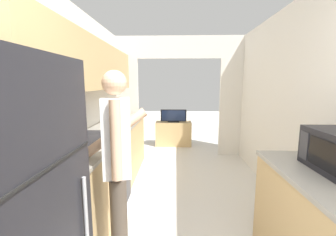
{
  "coord_description": "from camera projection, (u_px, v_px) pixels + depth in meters",
  "views": [
    {
      "loc": [
        -0.07,
        -0.45,
        1.54
      ],
      "look_at": [
        -0.16,
        2.22,
        1.13
      ],
      "focal_mm": 24.0,
      "sensor_mm": 36.0,
      "label": 1
    }
  ],
  "objects": [
    {
      "name": "counter_left",
      "position": [
        108.0,
        162.0,
        3.14
      ],
      "size": [
        0.62,
        3.2,
        0.91
      ],
      "color": "tan",
      "rests_on": "ground_plane"
    },
    {
      "name": "person",
      "position": [
        117.0,
        168.0,
        1.77
      ],
      "size": [
        0.53,
        0.43,
        1.64
      ],
      "rotation": [
        0.0,
        0.0,
        1.81
      ],
      "color": "#4C4238",
      "rests_on": "ground_plane"
    },
    {
      "name": "television",
      "position": [
        174.0,
        116.0,
        5.52
      ],
      "size": [
        0.63,
        0.16,
        0.31
      ],
      "color": "black",
      "rests_on": "tv_cabinet"
    },
    {
      "name": "tv_cabinet",
      "position": [
        173.0,
        133.0,
        5.63
      ],
      "size": [
        0.88,
        0.42,
        0.59
      ],
      "color": "tan",
      "rests_on": "ground_plane"
    },
    {
      "name": "range_oven",
      "position": [
        98.0,
        173.0,
        2.73
      ],
      "size": [
        0.66,
        0.79,
        1.05
      ],
      "color": "black",
      "rests_on": "ground_plane"
    },
    {
      "name": "wall_right",
      "position": [
        336.0,
        117.0,
        1.97
      ],
      "size": [
        0.06,
        6.68,
        2.5
      ],
      "color": "white",
      "rests_on": "ground_plane"
    },
    {
      "name": "wall_left",
      "position": [
        62.0,
        92.0,
        2.36
      ],
      "size": [
        0.38,
        6.68,
        2.5
      ],
      "color": "white",
      "rests_on": "ground_plane"
    },
    {
      "name": "wall_far_with_doorway",
      "position": [
        179.0,
        88.0,
        4.72
      ],
      "size": [
        3.03,
        0.06,
        2.5
      ],
      "color": "white",
      "rests_on": "ground_plane"
    }
  ]
}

